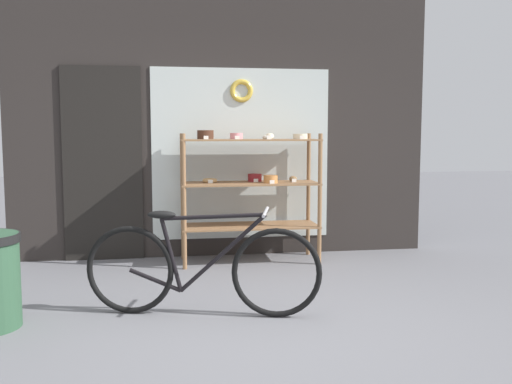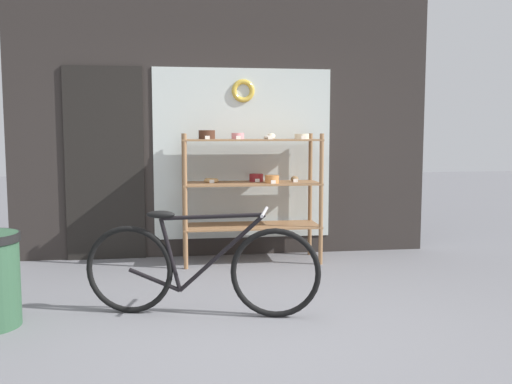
# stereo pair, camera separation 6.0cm
# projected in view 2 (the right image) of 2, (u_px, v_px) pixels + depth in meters

# --- Properties ---
(ground_plane) EXTENTS (30.00, 30.00, 0.00)m
(ground_plane) POSITION_uv_depth(u_px,v_px,m) (259.00, 329.00, 4.04)
(ground_plane) COLOR slate
(storefront_facade) EXTENTS (4.68, 0.13, 3.16)m
(storefront_facade) POSITION_uv_depth(u_px,v_px,m) (221.00, 119.00, 6.37)
(storefront_facade) COLOR #2D2826
(storefront_facade) RESTS_ON ground_plane
(display_case) EXTENTS (1.46, 0.53, 1.41)m
(display_case) POSITION_uv_depth(u_px,v_px,m) (251.00, 181.00, 6.09)
(display_case) COLOR #8E6642
(display_case) RESTS_ON ground_plane
(bicycle) EXTENTS (1.77, 0.58, 0.81)m
(bicycle) POSITION_uv_depth(u_px,v_px,m) (201.00, 268.00, 4.32)
(bicycle) COLOR black
(bicycle) RESTS_ON ground_plane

